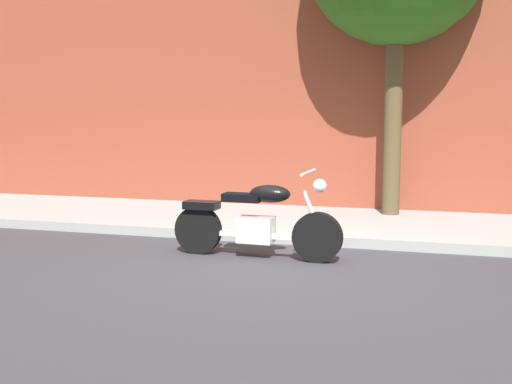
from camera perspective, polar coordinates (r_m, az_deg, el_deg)
ground_plane at (r=7.38m, az=2.06°, el=-6.85°), size 60.00×60.00×0.00m
sidewalk at (r=9.83m, az=5.62°, el=-2.91°), size 18.04×2.68×0.14m
motorcycle at (r=7.73m, az=-0.00°, el=-2.78°), size 2.18×0.70×1.11m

